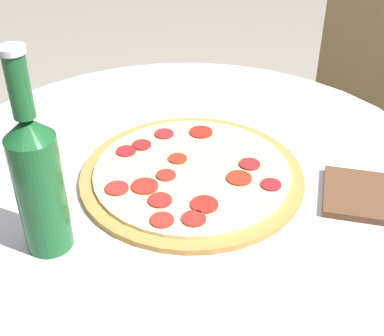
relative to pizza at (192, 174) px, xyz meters
name	(u,v)px	position (x,y,z in m)	size (l,w,h in m)	color
table	(185,241)	(-0.02, 0.00, -0.16)	(0.93, 0.93, 0.70)	silver
pizza	(192,174)	(0.00, 0.00, 0.00)	(0.38, 0.38, 0.02)	#B77F3D
beer_bottle	(38,179)	(0.03, -0.26, 0.11)	(0.07, 0.07, 0.30)	#195628
pizza_paddle	(380,198)	(0.21, 0.23, 0.00)	(0.22, 0.22, 0.02)	brown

